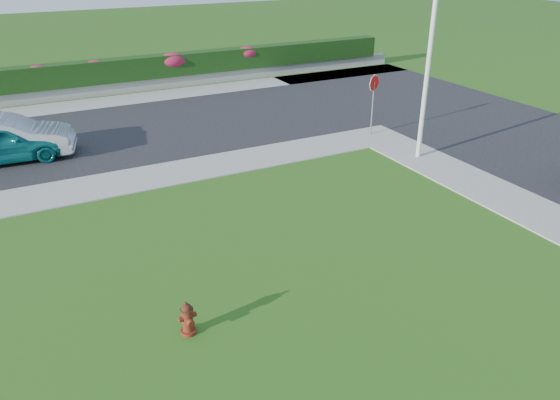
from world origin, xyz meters
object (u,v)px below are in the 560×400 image
sedan_teal (1,142)px  sedan_silver (5,138)px  fire_hydrant (188,319)px  utility_pole (426,81)px  stop_sign (374,91)px

sedan_teal → sedan_silver: size_ratio=0.90×
sedan_teal → sedan_silver: bearing=-20.5°
fire_hydrant → sedan_silver: (-2.54, 12.02, 0.44)m
utility_pole → stop_sign: (-0.02, 2.82, -0.97)m
sedan_silver → stop_sign: stop_sign is taller
sedan_silver → stop_sign: (12.92, -3.71, 0.98)m
sedan_silver → utility_pole: utility_pole is taller
sedan_silver → stop_sign: 13.48m
sedan_silver → utility_pole: 14.62m
fire_hydrant → sedan_teal: sedan_teal is taller
sedan_teal → stop_sign: size_ratio=1.71×
sedan_silver → utility_pole: bearing=-104.0°
sedan_silver → utility_pole: size_ratio=0.83×
fire_hydrant → stop_sign: bearing=32.3°
sedan_silver → fire_hydrant: bearing=-155.3°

